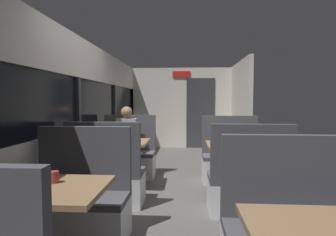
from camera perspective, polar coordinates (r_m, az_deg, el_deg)
name	(u,v)px	position (r m, az deg, el deg)	size (l,w,h in m)	color
ground_plane	(176,195)	(4.29, 1.62, -15.17)	(3.30, 9.20, 0.02)	#514F4C
carriage_window_panel_left	(77,118)	(4.37, -17.73, -0.01)	(0.09, 8.48, 2.30)	beige
carriage_end_bulkhead	(183,108)	(8.26, 3.08, 1.94)	(2.90, 0.11, 2.30)	beige
carriage_aisle_panel_right	(240,109)	(7.18, 14.16, 1.70)	(0.08, 2.40, 2.30)	beige
dining_table_near_window	(43,200)	(2.34, -23.68, -14.82)	(0.90, 0.70, 0.74)	#9E9EA3
bench_near_window_facing_entry	(80,207)	(3.05, -17.23, -16.53)	(0.95, 0.50, 1.10)	silver
dining_table_mid_window	(119,147)	(4.50, -9.77, -5.81)	(0.90, 0.70, 0.74)	#9E9EA3
bench_mid_window_facing_end	(107,180)	(3.90, -12.15, -11.95)	(0.95, 0.50, 1.10)	silver
bench_mid_window_facing_entry	(128,158)	(5.23, -7.94, -7.95)	(0.95, 0.50, 1.10)	silver
dining_table_rear_aisle	(238,151)	(4.25, 13.90, -6.41)	(0.90, 0.70, 0.74)	#9E9EA3
bench_rear_aisle_facing_end	(249,187)	(3.65, 15.82, -13.11)	(0.95, 0.50, 1.10)	silver
bench_rear_aisle_facing_entry	(231,162)	(4.99, 12.40, -8.56)	(0.95, 0.50, 1.10)	silver
seated_passenger	(127,147)	(5.12, -8.12, -5.82)	(0.47, 0.55, 1.26)	#26262D
coffee_cup_primary	(54,177)	(2.37, -21.79, -10.90)	(0.07, 0.07, 0.09)	#B23333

